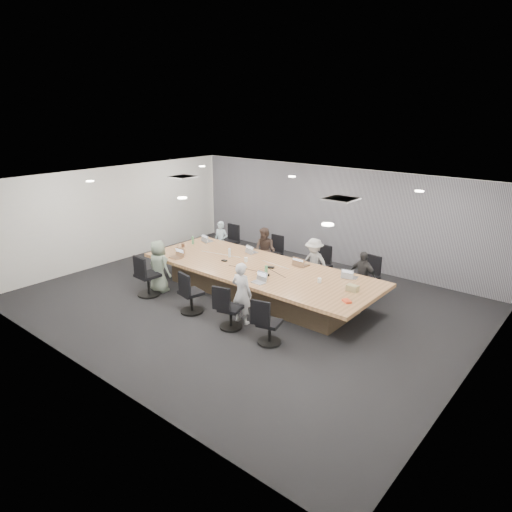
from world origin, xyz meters
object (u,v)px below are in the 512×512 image
Objects in this scene: chair_5 at (191,296)px; bottle_green_right at (266,271)px; person_1 at (265,251)px; laptop_6 at (258,283)px; bottle_green_left at (193,240)px; mug_brown at (183,245)px; person_0 at (221,241)px; chair_2 at (321,269)px; person_4 at (159,266)px; snack_packet at (347,301)px; conference_table at (259,280)px; chair_3 at (368,281)px; canvas_bag at (352,288)px; chair_4 at (148,279)px; laptop_0 at (208,241)px; laptop_2 at (302,265)px; bottle_clear at (230,253)px; person_6 at (242,293)px; laptop_3 at (351,277)px; chair_7 at (269,327)px; chair_1 at (273,257)px; laptop_1 at (252,252)px; laptop_4 at (176,257)px; chair_0 at (229,245)px; chair_6 at (231,312)px; person_2 at (314,263)px; person_3 at (362,276)px.

chair_5 is 1.78m from bottle_green_right.
laptop_6 is (1.52, -2.15, 0.10)m from person_1.
bottle_green_left reaches higher than mug_brown.
person_0 reaches higher than laptop_6.
mug_brown reaches higher than chair_2.
snack_packet is (4.74, 0.87, 0.10)m from person_4.
conference_table is 20.62× the size of laptop_6.
chair_3 is 1.70m from canvas_bag.
chair_4 reaches higher than chair_5.
laptop_6 is (3.20, -1.60, 0.00)m from laptop_0.
laptop_2 is (3.26, 0.00, 0.00)m from laptop_0.
chair_2 is 1.64m from person_1.
chair_3 is 3.53m from bottle_clear.
laptop_3 is at bearing -126.66° from person_6.
chair_7 is 2.57× the size of laptop_3.
bottle_green_left reaches higher than chair_1.
person_6 is at bearing 46.05° from laptop_3.
snack_packet is at bearing 32.23° from chair_5.
laptop_1 and laptop_4 have the same top height.
chair_4 is at bearing 3.87° from person_6.
chair_2 is 1.07× the size of chair_7.
laptop_0 is at bearing 159.30° from bottle_green_right.
laptop_6 is at bearing 89.67° from laptop_2.
chair_4 is at bearing 41.61° from chair_3.
chair_1 is 2.80m from laptop_4.
laptop_0 is 2.96× the size of mug_brown.
chair_0 is at bearing 86.19° from bottle_green_left.
laptop_6 is 1.51× the size of snack_packet.
snack_packet is at bearing -179.39° from laptop_0.
person_1 reaches higher than laptop_4.
chair_6 is 3.19× the size of bottle_clear.
bottle_green_left is at bearing 116.65° from laptop_4.
laptop_1 is at bearing 90.29° from chair_1.
chair_3 is 0.97m from laptop_3.
person_2 reaches higher than bottle_green_right.
chair_4 reaches higher than laptop_6.
person_2 is 0.97× the size of person_4.
chair_5 is 0.60× the size of person_4.
laptop_4 is (-2.80, -1.60, 0.00)m from laptop_2.
bottle_green_right reaches higher than snack_packet.
person_3 is (2.05, 1.35, 0.21)m from conference_table.
chair_5 is (-1.26, -3.40, 0.01)m from chair_2.
laptop_2 is at bearing 165.62° from chair_0.
laptop_1 is at bearing 120.46° from chair_7.
chair_1 is 1.94m from laptop_0.
laptop_4 is (0.46, -2.50, 0.33)m from chair_0.
chair_7 is at bearing -69.78° from person_2.
person_0 reaches higher than conference_table.
chair_1 is 2.30m from bottle_green_left.
chair_2 is at bearing -138.59° from laptop_1.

